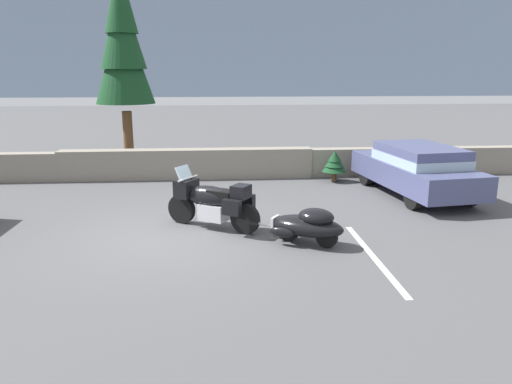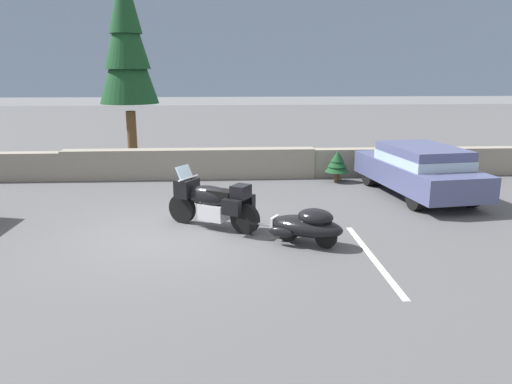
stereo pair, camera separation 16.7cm
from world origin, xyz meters
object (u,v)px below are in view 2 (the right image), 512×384
at_px(touring_motorcycle, 212,201).
at_px(car_shaped_trailer, 307,225).
at_px(pine_tree_tall, 126,40).
at_px(sedan_at_right_edge, 419,168).

relative_size(touring_motorcycle, car_shaped_trailer, 0.99).
distance_m(car_shaped_trailer, pine_tree_tall, 10.43).
relative_size(touring_motorcycle, pine_tree_tall, 0.29).
distance_m(car_shaped_trailer, sedan_at_right_edge, 5.26).
bearing_deg(car_shaped_trailer, pine_tree_tall, 120.36).
bearing_deg(sedan_at_right_edge, pine_tree_tall, 151.83).
relative_size(sedan_at_right_edge, pine_tree_tall, 0.68).
xyz_separation_m(touring_motorcycle, sedan_at_right_edge, (5.59, 2.53, 0.15)).
height_order(car_shaped_trailer, pine_tree_tall, pine_tree_tall).
bearing_deg(car_shaped_trailer, touring_motorcycle, 147.71).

